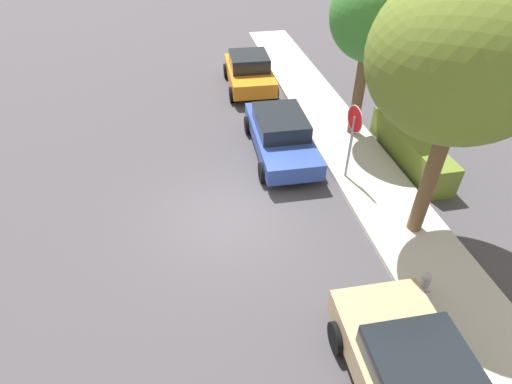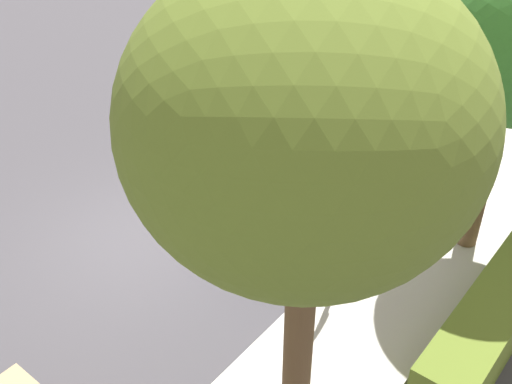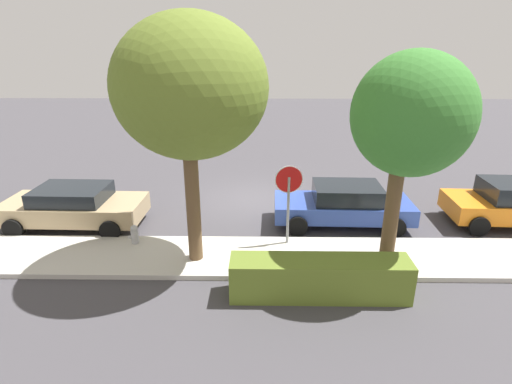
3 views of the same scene
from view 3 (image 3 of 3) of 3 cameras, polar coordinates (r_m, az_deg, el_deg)
ground_plane at (r=15.52m, az=-0.22°, el=-1.13°), size 60.00×60.00×0.00m
sidewalk_curb at (r=11.40m, az=-0.65°, el=-9.24°), size 32.00×2.22×0.14m
stop_sign at (r=11.39m, az=4.68°, el=-0.01°), size 0.80×0.12×2.53m
parked_car_blue at (r=13.53m, az=12.39°, el=-1.71°), size 4.52×2.09×1.39m
parked_car_tan at (r=14.39m, az=-24.59°, el=-1.81°), size 4.53×2.19×1.36m
parked_car_orange at (r=15.65m, az=32.52°, el=-1.39°), size 3.97×2.19×1.49m
street_tree_mid_block at (r=10.04m, az=-9.33°, el=14.36°), size 3.78×3.78×6.47m
street_tree_far at (r=9.99m, az=21.36°, el=9.99°), size 2.81×2.81×5.64m
fire_hydrant at (r=12.42m, az=-16.93°, el=-6.05°), size 0.30×0.22×0.72m
front_yard_hedge at (r=9.81m, az=9.06°, el=-12.04°), size 4.25×0.85×0.98m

